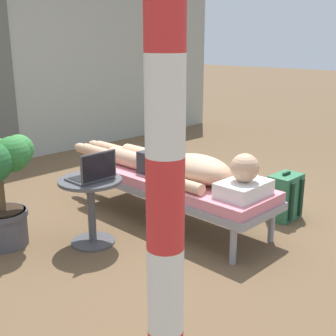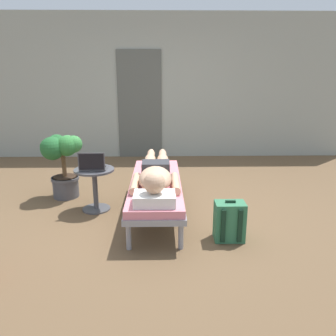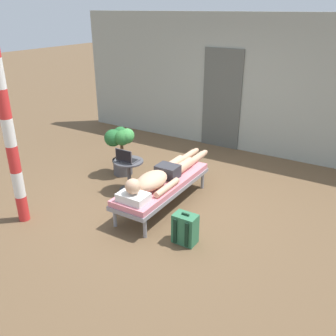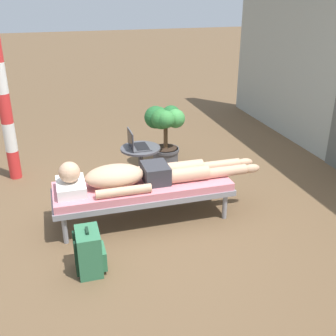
{
  "view_description": "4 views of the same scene",
  "coord_description": "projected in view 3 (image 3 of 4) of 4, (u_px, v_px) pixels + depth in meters",
  "views": [
    {
      "loc": [
        -2.61,
        -2.62,
        1.53
      ],
      "look_at": [
        0.02,
        -0.06,
        0.46
      ],
      "focal_mm": 47.29,
      "sensor_mm": 36.0,
      "label": 1
    },
    {
      "loc": [
        0.06,
        -3.9,
        1.66
      ],
      "look_at": [
        0.13,
        -0.02,
        0.54
      ],
      "focal_mm": 36.19,
      "sensor_mm": 36.0,
      "label": 2
    },
    {
      "loc": [
        2.6,
        -4.25,
        2.78
      ],
      "look_at": [
        0.13,
        -0.22,
        0.69
      ],
      "focal_mm": 39.03,
      "sensor_mm": 36.0,
      "label": 3
    },
    {
      "loc": [
        3.78,
        -0.97,
        2.32
      ],
      "look_at": [
        -0.09,
        0.16,
        0.52
      ],
      "focal_mm": 44.14,
      "sensor_mm": 36.0,
      "label": 4
    }
  ],
  "objects": [
    {
      "name": "porch_post",
      "position": [
        9.0,
        132.0,
        4.68
      ],
      "size": [
        0.15,
        0.15,
        2.6
      ],
      "color": "red",
      "rests_on": "ground"
    },
    {
      "name": "house_door_panel",
      "position": [
        222.0,
        100.0,
        7.54
      ],
      "size": [
        0.84,
        0.03,
        2.04
      ],
      "primitive_type": "cube",
      "color": "#545651",
      "rests_on": "ground"
    },
    {
      "name": "backpack",
      "position": [
        185.0,
        229.0,
        4.63
      ],
      "size": [
        0.3,
        0.26,
        0.42
      ],
      "color": "#33724C",
      "rests_on": "ground"
    },
    {
      "name": "ground_plane",
      "position": [
        168.0,
        202.0,
        5.68
      ],
      "size": [
        40.0,
        40.0,
        0.0
      ],
      "primitive_type": "plane",
      "color": "brown"
    },
    {
      "name": "lounge_chair",
      "position": [
        163.0,
        185.0,
        5.44
      ],
      "size": [
        0.6,
        1.87,
        0.42
      ],
      "color": "gray",
      "rests_on": "ground"
    },
    {
      "name": "house_wall_back",
      "position": [
        241.0,
        84.0,
        7.33
      ],
      "size": [
        7.6,
        0.2,
        2.7
      ],
      "primitive_type": "cube",
      "color": "#999E93",
      "rests_on": "ground"
    },
    {
      "name": "side_table",
      "position": [
        129.0,
        170.0,
        5.9
      ],
      "size": [
        0.48,
        0.48,
        0.52
      ],
      "color": "#4C4C51",
      "rests_on": "ground"
    },
    {
      "name": "potted_plant",
      "position": [
        121.0,
        145.0,
        6.41
      ],
      "size": [
        0.54,
        0.51,
        0.86
      ],
      "color": "#4C4C51",
      "rests_on": "ground"
    },
    {
      "name": "laptop",
      "position": [
        126.0,
        158.0,
        5.77
      ],
      "size": [
        0.31,
        0.24,
        0.23
      ],
      "color": "#4C4C51",
      "rests_on": "side_table"
    },
    {
      "name": "person_reclining",
      "position": [
        161.0,
        176.0,
        5.33
      ],
      "size": [
        0.53,
        2.17,
        0.32
      ],
      "color": "white",
      "rests_on": "lounge_chair"
    }
  ]
}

